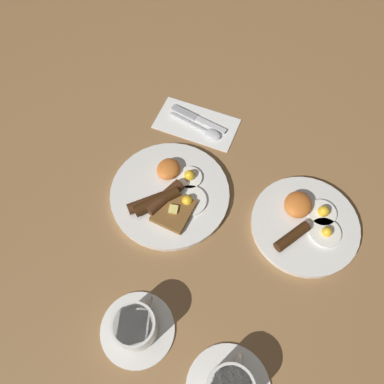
{
  "coord_description": "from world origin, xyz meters",
  "views": [
    {
      "loc": [
        0.35,
        0.23,
        0.8
      ],
      "look_at": [
        -0.02,
        0.05,
        0.03
      ],
      "focal_mm": 35.0,
      "sensor_mm": 36.0,
      "label": 1
    }
  ],
  "objects": [
    {
      "name": "spoon",
      "position": [
        -0.21,
        0.0,
        0.01
      ],
      "size": [
        0.04,
        0.16,
        0.01
      ],
      "rotation": [
        0.0,
        0.0,
        1.46
      ],
      "color": "silver",
      "rests_on": "napkin"
    },
    {
      "name": "breakfast_plate_far",
      "position": [
        -0.07,
        0.31,
        0.01
      ],
      "size": [
        0.25,
        0.25,
        0.05
      ],
      "color": "silver",
      "rests_on": "ground_plane"
    },
    {
      "name": "knife",
      "position": [
        -0.24,
        -0.05,
        0.01
      ],
      "size": [
        0.03,
        0.16,
        0.01
      ],
      "rotation": [
        0.0,
        0.0,
        1.49
      ],
      "color": "silver",
      "rests_on": "napkin"
    },
    {
      "name": "napkin",
      "position": [
        -0.22,
        -0.04,
        0.0
      ],
      "size": [
        0.13,
        0.22,
        0.01
      ],
      "primitive_type": "cube",
      "rotation": [
        0.0,
        0.0,
        0.07
      ],
      "color": "white",
      "rests_on": "ground_plane"
    },
    {
      "name": "breakfast_plate_near",
      "position": [
        0.0,
        0.0,
        0.01
      ],
      "size": [
        0.29,
        0.29,
        0.04
      ],
      "color": "silver",
      "rests_on": "ground_plane"
    },
    {
      "name": "ground_plane",
      "position": [
        0.0,
        0.0,
        0.0
      ],
      "size": [
        3.0,
        3.0,
        0.0
      ],
      "primitive_type": "plane",
      "color": "olive"
    },
    {
      "name": "teacup_near",
      "position": [
        0.3,
        0.09,
        0.03
      ],
      "size": [
        0.15,
        0.15,
        0.07
      ],
      "color": "silver",
      "rests_on": "ground_plane"
    }
  ]
}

